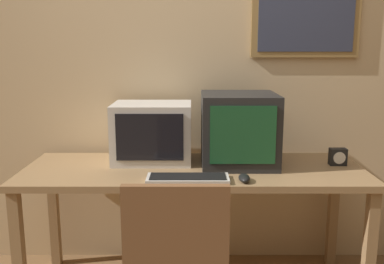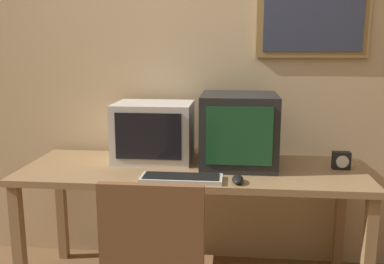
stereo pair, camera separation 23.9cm
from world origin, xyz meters
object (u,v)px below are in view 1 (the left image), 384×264
(desk_clock, at_px, (336,157))
(keyboard_main, at_px, (186,178))
(mouse_near_keyboard, at_px, (243,178))
(monitor_left, at_px, (151,132))
(monitor_right, at_px, (237,129))

(desk_clock, bearing_deg, keyboard_main, -161.03)
(desk_clock, bearing_deg, mouse_near_keyboard, -151.77)
(keyboard_main, distance_m, mouse_near_keyboard, 0.29)
(monitor_left, bearing_deg, desk_clock, -5.09)
(mouse_near_keyboard, bearing_deg, monitor_left, 140.95)
(monitor_left, distance_m, keyboard_main, 0.48)
(monitor_right, bearing_deg, mouse_near_keyboard, -90.69)
(monitor_right, bearing_deg, desk_clock, -3.22)
(monitor_right, bearing_deg, keyboard_main, -131.47)
(monitor_right, distance_m, keyboard_main, 0.48)
(desk_clock, bearing_deg, monitor_left, 174.91)
(keyboard_main, xyz_separation_m, mouse_near_keyboard, (0.29, -0.01, 0.01))
(desk_clock, bearing_deg, monitor_right, 176.78)
(monitor_left, bearing_deg, monitor_right, -7.19)
(mouse_near_keyboard, xyz_separation_m, desk_clock, (0.58, 0.31, 0.03))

